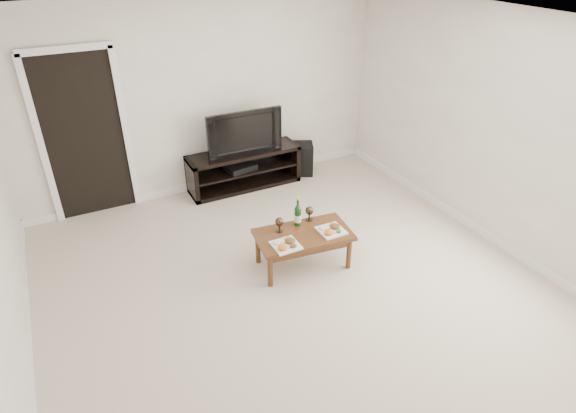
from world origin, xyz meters
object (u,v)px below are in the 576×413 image
at_px(subwoofer, 302,159).
at_px(coffee_table, 303,249).
at_px(media_console, 244,169).
at_px(television, 242,131).

relative_size(subwoofer, coffee_table, 0.46).
height_order(media_console, coffee_table, media_console).
bearing_deg(media_console, subwoofer, 0.40).
distance_m(media_console, subwoofer, 0.94).
bearing_deg(television, media_console, 0.86).
relative_size(television, subwoofer, 2.25).
bearing_deg(subwoofer, coffee_table, -93.28).
xyz_separation_m(subwoofer, coffee_table, (-1.10, -2.04, -0.03)).
relative_size(television, coffee_table, 1.04).
bearing_deg(television, coffee_table, -93.43).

